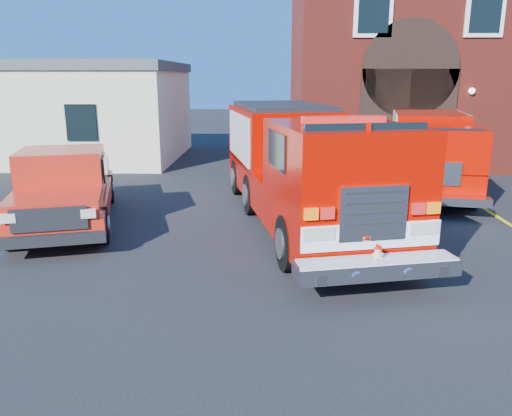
{
  "coord_description": "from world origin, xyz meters",
  "views": [
    {
      "loc": [
        0.22,
        -10.32,
        3.7
      ],
      "look_at": [
        0.0,
        -1.2,
        1.3
      ],
      "focal_mm": 35.0,
      "sensor_mm": 36.0,
      "label": 1
    }
  ],
  "objects_px": {
    "pickup_truck": "(66,188)",
    "secondary_truck": "(429,148)",
    "side_building": "(70,110)",
    "fire_engine": "(301,164)",
    "fire_station": "(457,65)"
  },
  "relations": [
    {
      "from": "pickup_truck",
      "to": "secondary_truck",
      "type": "height_order",
      "value": "secondary_truck"
    },
    {
      "from": "secondary_truck",
      "to": "side_building",
      "type": "bearing_deg",
      "value": 156.59
    },
    {
      "from": "fire_engine",
      "to": "pickup_truck",
      "type": "bearing_deg",
      "value": -177.87
    },
    {
      "from": "fire_station",
      "to": "side_building",
      "type": "bearing_deg",
      "value": -176.86
    },
    {
      "from": "fire_engine",
      "to": "secondary_truck",
      "type": "height_order",
      "value": "fire_engine"
    },
    {
      "from": "fire_station",
      "to": "secondary_truck",
      "type": "distance_m",
      "value": 8.56
    },
    {
      "from": "pickup_truck",
      "to": "secondary_truck",
      "type": "bearing_deg",
      "value": 23.03
    },
    {
      "from": "fire_station",
      "to": "secondary_truck",
      "type": "bearing_deg",
      "value": -114.28
    },
    {
      "from": "fire_station",
      "to": "side_building",
      "type": "relative_size",
      "value": 1.49
    },
    {
      "from": "fire_station",
      "to": "fire_engine",
      "type": "height_order",
      "value": "fire_station"
    },
    {
      "from": "fire_engine",
      "to": "secondary_truck",
      "type": "bearing_deg",
      "value": 43.12
    },
    {
      "from": "fire_engine",
      "to": "secondary_truck",
      "type": "xyz_separation_m",
      "value": [
        4.6,
        4.31,
        -0.17
      ]
    },
    {
      "from": "pickup_truck",
      "to": "side_building",
      "type": "bearing_deg",
      "value": 110.23
    },
    {
      "from": "side_building",
      "to": "fire_engine",
      "type": "distance_m",
      "value": 14.69
    },
    {
      "from": "fire_station",
      "to": "pickup_truck",
      "type": "xyz_separation_m",
      "value": [
        -13.98,
        -11.88,
        -3.32
      ]
    }
  ]
}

